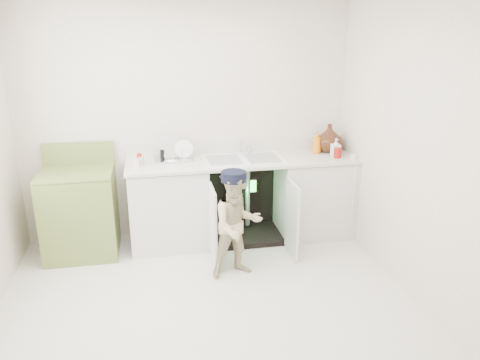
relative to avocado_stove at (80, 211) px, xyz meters
name	(u,v)px	position (x,y,z in m)	size (l,w,h in m)	color
ground	(208,302)	(1.14, -1.18, -0.45)	(3.50, 3.50, 0.00)	beige
room_shell	(204,162)	(1.14, -1.18, 0.80)	(6.00, 5.50, 1.26)	silver
counter_run	(246,197)	(1.72, 0.03, 0.02)	(2.44, 1.02, 1.21)	silver
avocado_stove	(80,211)	(0.00, 0.00, 0.00)	(0.71, 0.65, 1.10)	olive
repair_worker	(237,224)	(1.48, -0.75, 0.06)	(0.55, 0.67, 1.02)	beige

